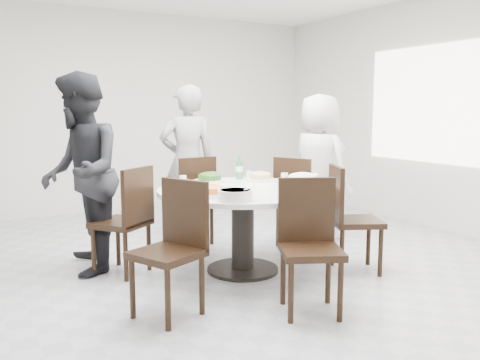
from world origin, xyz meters
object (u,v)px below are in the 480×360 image
rice_bowl (303,185)px  chair_nw (121,220)px  beverage_bottle (239,167)px  soup_bowl (235,195)px  diner_middle (187,162)px  chair_n (190,200)px  diner_right (319,167)px  chair_s (311,248)px  chair_se (356,219)px  chair_sw (167,250)px  dining_table (243,230)px  chair_ne (300,201)px  diner_left (81,174)px

rice_bowl → chair_nw: bearing=144.7°
chair_nw → beverage_bottle: (1.23, 0.07, 0.39)m
soup_bowl → diner_middle: bearing=77.9°
chair_n → beverage_bottle: bearing=114.0°
diner_right → rice_bowl: 1.48m
rice_bowl → soup_bowl: size_ratio=1.11×
chair_s → diner_middle: diner_middle is taller
chair_se → diner_right: 1.25m
chair_n → soup_bowl: (-0.31, -1.60, 0.32)m
rice_bowl → diner_right: bearing=47.1°
chair_sw → beverage_bottle: (1.22, 1.17, 0.39)m
beverage_bottle → chair_nw: bearing=-176.5°
dining_table → chair_n: size_ratio=1.58×
chair_n → chair_s: bearing=86.5°
chair_nw → beverage_bottle: 1.29m
dining_table → chair_ne: 1.07m
chair_n → diner_left: 1.36m
chair_ne → chair_n: (-0.99, 0.65, 0.00)m
dining_table → rice_bowl: (0.32, -0.44, 0.44)m
diner_right → soup_bowl: 2.01m
chair_n → diner_right: size_ratio=0.59×
dining_table → diner_left: diner_left is taller
chair_s → diner_right: 2.20m
chair_n → diner_right: 1.48m
chair_ne → diner_left: bearing=58.3°
chair_nw → rice_bowl: chair_nw is taller
diner_middle → chair_s: bearing=99.7°
chair_ne → chair_sw: same height
chair_nw → chair_s: (0.93, -1.53, 0.00)m
chair_s → soup_bowl: chair_s is taller
chair_nw → chair_s: bearing=84.3°
chair_n → diner_middle: 0.48m
chair_s → diner_right: (1.37, 1.69, 0.33)m
dining_table → chair_ne: (0.96, 0.47, 0.10)m
diner_right → beverage_bottle: (-1.06, -0.09, 0.06)m
chair_se → beverage_bottle: beverage_bottle is taller
rice_bowl → chair_s: bearing=-120.6°
diner_right → soup_bowl: bearing=113.3°
chair_ne → chair_nw: (-1.92, 0.00, 0.00)m
chair_s → chair_se: size_ratio=1.00×
chair_nw → diner_middle: 1.44m
chair_nw → chair_s: same height
chair_ne → diner_middle: diner_middle is taller
diner_right → chair_n: bearing=60.0°
diner_left → soup_bowl: 1.47m
dining_table → chair_s: (-0.04, -1.05, 0.10)m
chair_sw → chair_n: bearing=127.3°
soup_bowl → diner_left: bearing=128.3°
diner_middle → soup_bowl: 1.92m
rice_bowl → beverage_bottle: 0.99m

